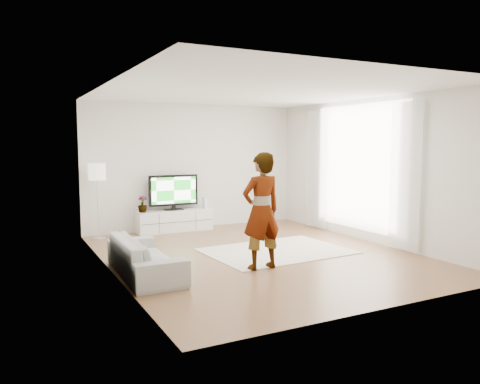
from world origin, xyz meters
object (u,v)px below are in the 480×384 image
rug (277,251)px  player (261,211)px  television (174,191)px  floor_lamp (97,175)px  sofa (145,256)px  media_console (174,221)px

rug → player: bearing=-132.9°
rug → player: 1.53m
television → floor_lamp: (-1.64, -0.09, 0.41)m
rug → floor_lamp: floor_lamp is taller
player → rug: bearing=-136.4°
player → floor_lamp: player is taller
rug → sofa: sofa is taller
player → sofa: (-1.67, 0.52, -0.63)m
player → sofa: 1.86m
media_console → floor_lamp: size_ratio=1.09×
player → floor_lamp: (-1.78, 3.53, 0.39)m
media_console → player: (0.15, -3.59, 0.67)m
player → television: bearing=-91.2°
sofa → media_console: bearing=-25.5°
sofa → player: bearing=-106.3°
rug → sofa: 2.56m
media_console → sofa: bearing=-116.4°
player → sofa: size_ratio=0.94×
sofa → floor_lamp: size_ratio=1.25×
rug → sofa: (-2.51, -0.39, 0.27)m
player → sofa: player is taller
television → player: (0.15, -3.62, 0.02)m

